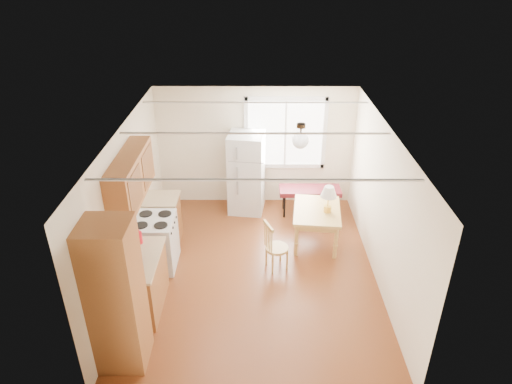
{
  "coord_description": "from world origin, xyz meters",
  "views": [
    {
      "loc": [
        0.04,
        -6.18,
        4.82
      ],
      "look_at": [
        0.01,
        0.71,
        1.15
      ],
      "focal_mm": 32.0,
      "sensor_mm": 36.0,
      "label": 1
    }
  ],
  "objects_px": {
    "dining_table": "(317,214)",
    "chair": "(272,244)",
    "refrigerator": "(246,173)",
    "bench": "(310,191)"
  },
  "relations": [
    {
      "from": "refrigerator",
      "to": "chair",
      "type": "xyz_separation_m",
      "value": [
        0.47,
        -2.03,
        -0.33
      ]
    },
    {
      "from": "bench",
      "to": "chair",
      "type": "xyz_separation_m",
      "value": [
        -0.81,
        -1.87,
        0.0
      ]
    },
    {
      "from": "refrigerator",
      "to": "dining_table",
      "type": "height_order",
      "value": "refrigerator"
    },
    {
      "from": "bench",
      "to": "refrigerator",
      "type": "bearing_deg",
      "value": 172.56
    },
    {
      "from": "dining_table",
      "to": "chair",
      "type": "relative_size",
      "value": 1.33
    },
    {
      "from": "dining_table",
      "to": "refrigerator",
      "type": "bearing_deg",
      "value": 143.41
    },
    {
      "from": "bench",
      "to": "dining_table",
      "type": "distance_m",
      "value": 1.05
    },
    {
      "from": "bench",
      "to": "dining_table",
      "type": "height_order",
      "value": "dining_table"
    },
    {
      "from": "chair",
      "to": "bench",
      "type": "bearing_deg",
      "value": 44.38
    },
    {
      "from": "dining_table",
      "to": "chair",
      "type": "height_order",
      "value": "chair"
    }
  ]
}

